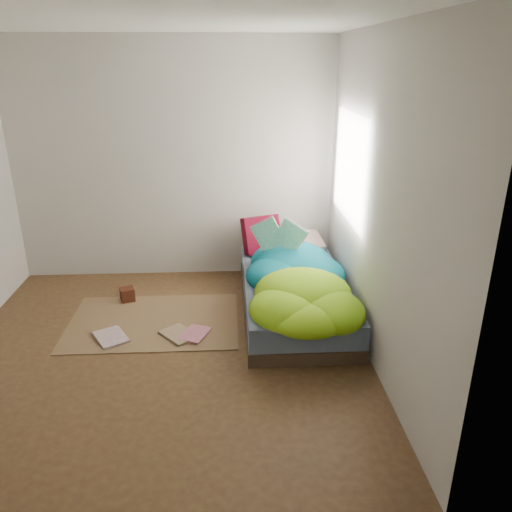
{
  "coord_description": "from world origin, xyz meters",
  "views": [
    {
      "loc": [
        0.59,
        -3.72,
        2.34
      ],
      "look_at": [
        0.84,
        0.75,
        0.58
      ],
      "focal_mm": 35.0,
      "sensor_mm": 36.0,
      "label": 1
    }
  ],
  "objects_px": {
    "floor_book_b": "(184,332)",
    "floor_book_a": "(98,341)",
    "open_book": "(279,226)",
    "bed": "(294,295)",
    "pillow_magenta": "(261,235)",
    "wooden_box": "(127,294)"
  },
  "relations": [
    {
      "from": "wooden_box",
      "to": "floor_book_a",
      "type": "xyz_separation_m",
      "value": [
        -0.11,
        -0.83,
        -0.06
      ]
    },
    {
      "from": "floor_book_a",
      "to": "pillow_magenta",
      "type": "bearing_deg",
      "value": 10.09
    },
    {
      "from": "open_book",
      "to": "floor_book_a",
      "type": "relative_size",
      "value": 1.4
    },
    {
      "from": "floor_book_b",
      "to": "floor_book_a",
      "type": "bearing_deg",
      "value": -147.42
    },
    {
      "from": "wooden_box",
      "to": "floor_book_a",
      "type": "bearing_deg",
      "value": -97.86
    },
    {
      "from": "open_book",
      "to": "floor_book_b",
      "type": "bearing_deg",
      "value": -126.39
    },
    {
      "from": "bed",
      "to": "wooden_box",
      "type": "height_order",
      "value": "bed"
    },
    {
      "from": "open_book",
      "to": "wooden_box",
      "type": "relative_size",
      "value": 3.4
    },
    {
      "from": "floor_book_a",
      "to": "floor_book_b",
      "type": "xyz_separation_m",
      "value": [
        0.75,
        0.11,
        0.0
      ]
    },
    {
      "from": "open_book",
      "to": "floor_book_b",
      "type": "height_order",
      "value": "open_book"
    },
    {
      "from": "pillow_magenta",
      "to": "bed",
      "type": "bearing_deg",
      "value": -90.96
    },
    {
      "from": "floor_book_a",
      "to": "open_book",
      "type": "bearing_deg",
      "value": -5.93
    },
    {
      "from": "wooden_box",
      "to": "floor_book_b",
      "type": "bearing_deg",
      "value": -48.18
    },
    {
      "from": "open_book",
      "to": "floor_book_b",
      "type": "relative_size",
      "value": 1.6
    },
    {
      "from": "bed",
      "to": "floor_book_b",
      "type": "bearing_deg",
      "value": -158.3
    },
    {
      "from": "open_book",
      "to": "bed",
      "type": "bearing_deg",
      "value": -37.06
    },
    {
      "from": "floor_book_a",
      "to": "floor_book_b",
      "type": "distance_m",
      "value": 0.76
    },
    {
      "from": "pillow_magenta",
      "to": "floor_book_b",
      "type": "relative_size",
      "value": 1.42
    },
    {
      "from": "pillow_magenta",
      "to": "wooden_box",
      "type": "height_order",
      "value": "pillow_magenta"
    },
    {
      "from": "pillow_magenta",
      "to": "floor_book_b",
      "type": "height_order",
      "value": "pillow_magenta"
    },
    {
      "from": "open_book",
      "to": "wooden_box",
      "type": "distance_m",
      "value": 1.73
    },
    {
      "from": "pillow_magenta",
      "to": "floor_book_a",
      "type": "relative_size",
      "value": 1.25
    }
  ]
}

